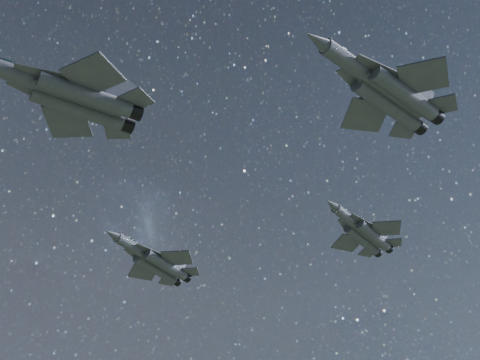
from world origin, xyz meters
TOP-DOWN VIEW (x-y plane):
  - jet_lead at (-19.46, 3.25)m, footprint 19.38×13.39m
  - jet_left at (4.27, 24.08)m, footprint 15.37×10.46m
  - jet_right at (5.74, -14.91)m, footprint 18.96×13.46m
  - jet_slot at (24.79, 6.15)m, footprint 15.16×10.34m

SIDE VIEW (x-z plane):
  - jet_left at x=4.27m, z-range 145.10..148.96m
  - jet_lead at x=-19.46m, z-range 144.75..149.62m
  - jet_right at x=5.74m, z-range 146.82..151.64m
  - jet_slot at x=24.79m, z-range 148.88..152.69m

